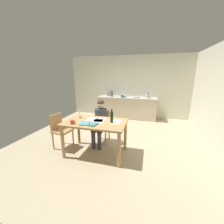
# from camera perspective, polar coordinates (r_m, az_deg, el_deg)

# --- Properties ---
(ground_plane) EXTENTS (5.20, 5.20, 0.04)m
(ground_plane) POSITION_cam_1_polar(r_m,az_deg,el_deg) (4.05, 0.46, -11.73)
(ground_plane) COLOR tan
(wall_back) EXTENTS (5.20, 0.12, 2.60)m
(wall_back) POSITION_cam_1_polar(r_m,az_deg,el_deg) (6.18, 6.79, 10.28)
(wall_back) COLOR beige
(wall_back) RESTS_ON ground
(kitchen_counter) EXTENTS (2.48, 0.64, 0.90)m
(kitchen_counter) POSITION_cam_1_polar(r_m,az_deg,el_deg) (5.96, 6.01, 1.87)
(kitchen_counter) COLOR beige
(kitchen_counter) RESTS_ON ground
(dining_table) EXTENTS (1.38, 0.83, 0.80)m
(dining_table) POSITION_cam_1_polar(r_m,az_deg,el_deg) (3.16, -6.91, -5.93)
(dining_table) COLOR tan
(dining_table) RESTS_ON ground
(chair_at_table) EXTENTS (0.41, 0.41, 0.87)m
(chair_at_table) POSITION_cam_1_polar(r_m,az_deg,el_deg) (3.82, -4.14, -5.14)
(chair_at_table) COLOR tan
(chair_at_table) RESTS_ON ground
(person_seated) EXTENTS (0.33, 0.59, 1.19)m
(person_seated) POSITION_cam_1_polar(r_m,az_deg,el_deg) (3.63, -4.93, -3.07)
(person_seated) COLOR #333842
(person_seated) RESTS_ON ground
(chair_side_empty) EXTENTS (0.47, 0.47, 0.88)m
(chair_side_empty) POSITION_cam_1_polar(r_m,az_deg,el_deg) (3.70, -20.50, -6.73)
(chair_side_empty) COLOR tan
(chair_side_empty) RESTS_ON ground
(coffee_mug) EXTENTS (0.12, 0.09, 0.09)m
(coffee_mug) POSITION_cam_1_polar(r_m,az_deg,el_deg) (3.05, -16.03, -3.96)
(coffee_mug) COLOR #D84C3F
(coffee_mug) RESTS_ON dining_table
(candlestick) EXTENTS (0.06, 0.06, 0.26)m
(candlestick) POSITION_cam_1_polar(r_m,az_deg,el_deg) (3.41, -13.11, -1.31)
(candlestick) COLOR gold
(candlestick) RESTS_ON dining_table
(book_magazine) EXTENTS (0.25, 0.29, 0.02)m
(book_magazine) POSITION_cam_1_polar(r_m,az_deg,el_deg) (3.02, -11.19, -4.52)
(book_magazine) COLOR teal
(book_magazine) RESTS_ON dining_table
(book_cookery) EXTENTS (0.15, 0.24, 0.02)m
(book_cookery) POSITION_cam_1_polar(r_m,az_deg,el_deg) (2.91, -7.59, -5.10)
(book_cookery) COLOR #367978
(book_cookery) RESTS_ON dining_table
(paper_letter) EXTENTS (0.24, 0.32, 0.00)m
(paper_letter) POSITION_cam_1_polar(r_m,az_deg,el_deg) (3.22, -4.94, -3.24)
(paper_letter) COLOR white
(paper_letter) RESTS_ON dining_table
(paper_bill) EXTENTS (0.25, 0.32, 0.00)m
(paper_bill) POSITION_cam_1_polar(r_m,az_deg,el_deg) (3.07, 1.46, -4.10)
(paper_bill) COLOR white
(paper_bill) RESTS_ON dining_table
(paper_envelope) EXTENTS (0.28, 0.34, 0.00)m
(paper_envelope) POSITION_cam_1_polar(r_m,az_deg,el_deg) (3.13, -5.80, -3.76)
(paper_envelope) COLOR white
(paper_envelope) RESTS_ON dining_table
(paper_receipt) EXTENTS (0.22, 0.30, 0.00)m
(paper_receipt) POSITION_cam_1_polar(r_m,az_deg,el_deg) (3.30, -8.00, -2.88)
(paper_receipt) COLOR white
(paper_receipt) RESTS_ON dining_table
(wine_bottle_on_table) EXTENTS (0.07, 0.07, 0.31)m
(wine_bottle_on_table) POSITION_cam_1_polar(r_m,az_deg,el_deg) (2.98, -0.09, -2.08)
(wine_bottle_on_table) COLOR black
(wine_bottle_on_table) RESTS_ON dining_table
(sink_unit) EXTENTS (0.36, 0.36, 0.24)m
(sink_unit) POSITION_cam_1_polar(r_m,az_deg,el_deg) (5.83, 9.72, 6.15)
(sink_unit) COLOR #B2B7BC
(sink_unit) RESTS_ON kitchen_counter
(bottle_oil) EXTENTS (0.06, 0.06, 0.26)m
(bottle_oil) POSITION_cam_1_polar(r_m,az_deg,el_deg) (6.12, -1.71, 7.60)
(bottle_oil) COLOR #8C999E
(bottle_oil) RESTS_ON kitchen_counter
(bottle_vinegar) EXTENTS (0.07, 0.07, 0.28)m
(bottle_vinegar) POSITION_cam_1_polar(r_m,az_deg,el_deg) (6.09, -0.90, 7.66)
(bottle_vinegar) COLOR #8C999E
(bottle_vinegar) RESTS_ON kitchen_counter
(bottle_wine_red) EXTENTS (0.06, 0.06, 0.28)m
(bottle_wine_red) POSITION_cam_1_polar(r_m,az_deg,el_deg) (6.01, -0.00, 7.54)
(bottle_wine_red) COLOR black
(bottle_wine_red) RESTS_ON kitchen_counter
(mixing_bowl) EXTENTS (0.19, 0.19, 0.09)m
(mixing_bowl) POSITION_cam_1_polar(r_m,az_deg,el_deg) (5.82, 4.84, 6.51)
(mixing_bowl) COLOR #668C99
(mixing_bowl) RESTS_ON kitchen_counter
(stovetop_kettle) EXTENTS (0.18, 0.18, 0.22)m
(stovetop_kettle) POSITION_cam_1_polar(r_m,az_deg,el_deg) (5.79, 14.59, 6.58)
(stovetop_kettle) COLOR #B7BABF
(stovetop_kettle) RESTS_ON kitchen_counter
(wine_glass_near_sink) EXTENTS (0.07, 0.07, 0.15)m
(wine_glass_near_sink) POSITION_cam_1_polar(r_m,az_deg,el_deg) (6.00, 6.86, 7.34)
(wine_glass_near_sink) COLOR silver
(wine_glass_near_sink) RESTS_ON kitchen_counter
(wine_glass_by_kettle) EXTENTS (0.07, 0.07, 0.15)m
(wine_glass_by_kettle) POSITION_cam_1_polar(r_m,az_deg,el_deg) (6.01, 6.00, 7.38)
(wine_glass_by_kettle) COLOR silver
(wine_glass_by_kettle) RESTS_ON kitchen_counter
(wine_glass_back_left) EXTENTS (0.07, 0.07, 0.15)m
(wine_glass_back_left) POSITION_cam_1_polar(r_m,az_deg,el_deg) (6.04, 4.62, 7.44)
(wine_glass_back_left) COLOR silver
(wine_glass_back_left) RESTS_ON kitchen_counter
(teacup_on_counter) EXTENTS (0.11, 0.07, 0.10)m
(teacup_on_counter) POSITION_cam_1_polar(r_m,az_deg,el_deg) (5.75, 4.10, 6.51)
(teacup_on_counter) COLOR #33598C
(teacup_on_counter) RESTS_ON kitchen_counter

